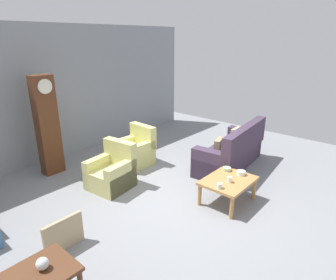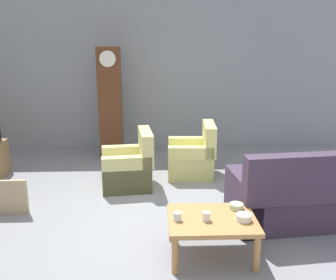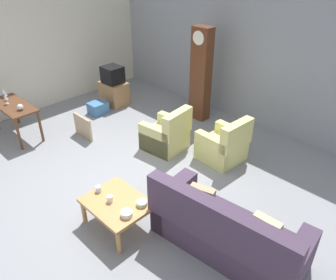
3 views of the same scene
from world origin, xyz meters
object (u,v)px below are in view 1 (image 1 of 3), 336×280
object	(u,v)px
grandfather_clock	(47,126)
bowl_shallow_green	(227,169)
coffee_table_wood	(228,183)
glass_dome_cloche	(42,264)
armchair_olive_far	(135,152)
cup_white_porcelain	(230,180)
bowl_white_stacked	(241,173)
couch_floral	(232,152)
framed_picture_leaning	(64,235)
cup_blue_rimmed	(220,186)
armchair_olive_near	(112,173)

from	to	relation	value
grandfather_clock	bowl_shallow_green	size ratio (longest dim) A/B	13.49
coffee_table_wood	glass_dome_cloche	size ratio (longest dim) A/B	7.57
armchair_olive_far	coffee_table_wood	world-z (taller)	armchair_olive_far
grandfather_clock	cup_white_porcelain	xyz separation A→B (m)	(1.39, -3.67, -0.59)
cup_white_porcelain	bowl_white_stacked	bearing A→B (deg)	-2.43
grandfather_clock	couch_floral	bearing A→B (deg)	-44.98
couch_floral	glass_dome_cloche	size ratio (longest dim) A/B	17.17
cup_white_porcelain	bowl_white_stacked	distance (m)	0.40
glass_dome_cloche	bowl_shallow_green	distance (m)	3.69
glass_dome_cloche	bowl_shallow_green	world-z (taller)	glass_dome_cloche
coffee_table_wood	cup_white_porcelain	size ratio (longest dim) A/B	9.67
framed_picture_leaning	cup_blue_rimmed	size ratio (longest dim) A/B	6.52
coffee_table_wood	bowl_white_stacked	xyz separation A→B (m)	(0.33, -0.08, 0.10)
glass_dome_cloche	couch_floral	bearing A→B (deg)	6.65
grandfather_clock	bowl_white_stacked	size ratio (longest dim) A/B	13.12
armchair_olive_far	bowl_shallow_green	bearing A→B (deg)	-83.76
armchair_olive_near	bowl_shallow_green	distance (m)	2.28
armchair_olive_far	framed_picture_leaning	size ratio (longest dim) A/B	1.53
couch_floral	armchair_olive_near	size ratio (longest dim) A/B	2.37
framed_picture_leaning	bowl_shallow_green	xyz separation A→B (m)	(2.96, -0.89, 0.24)
bowl_shallow_green	coffee_table_wood	bearing A→B (deg)	-145.32
cup_blue_rimmed	grandfather_clock	bearing A→B (deg)	106.40
couch_floral	armchair_olive_far	size ratio (longest dim) A/B	2.37
armchair_olive_near	glass_dome_cloche	world-z (taller)	armchair_olive_near
armchair_olive_near	armchair_olive_far	size ratio (longest dim) A/B	1.00
grandfather_clock	cup_blue_rimmed	xyz separation A→B (m)	(1.08, -3.66, -0.59)
coffee_table_wood	bowl_shallow_green	bearing A→B (deg)	34.68
armchair_olive_near	coffee_table_wood	size ratio (longest dim) A/B	0.96
framed_picture_leaning	armchair_olive_near	bearing A→B (deg)	30.16
cup_white_porcelain	armchair_olive_near	bearing A→B (deg)	114.09
couch_floral	glass_dome_cloche	xyz separation A→B (m)	(-4.80, -0.56, 0.45)
grandfather_clock	glass_dome_cloche	bearing A→B (deg)	-118.92
armchair_olive_near	armchair_olive_far	bearing A→B (deg)	24.10
armchair_olive_far	bowl_shallow_green	distance (m)	2.35
glass_dome_cloche	cup_blue_rimmed	xyz separation A→B (m)	(2.98, -0.21, -0.30)
coffee_table_wood	bowl_white_stacked	distance (m)	0.35
armchair_olive_near	glass_dome_cloche	distance (m)	3.06
bowl_white_stacked	cup_blue_rimmed	bearing A→B (deg)	177.32
couch_floral	framed_picture_leaning	distance (m)	4.11
armchair_olive_near	framed_picture_leaning	bearing A→B (deg)	-149.84
couch_floral	grandfather_clock	xyz separation A→B (m)	(-2.89, 2.89, 0.74)
cup_blue_rimmed	bowl_shallow_green	xyz separation A→B (m)	(0.69, 0.26, -0.01)
coffee_table_wood	framed_picture_leaning	distance (m)	2.88
bowl_white_stacked	armchair_olive_far	bearing A→B (deg)	95.91
grandfather_clock	bowl_white_stacked	distance (m)	4.14
grandfather_clock	framed_picture_leaning	size ratio (longest dim) A/B	3.61
cup_white_porcelain	bowl_white_stacked	xyz separation A→B (m)	(0.40, -0.02, -0.01)
armchair_olive_near	cup_white_porcelain	size ratio (longest dim) A/B	9.27
bowl_shallow_green	grandfather_clock	bearing A→B (deg)	117.52
cup_white_porcelain	armchair_olive_far	bearing A→B (deg)	87.13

